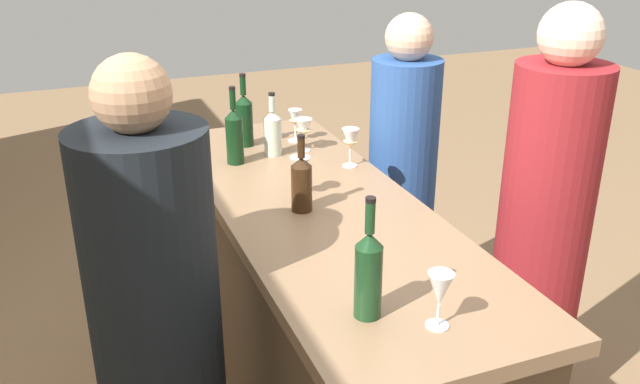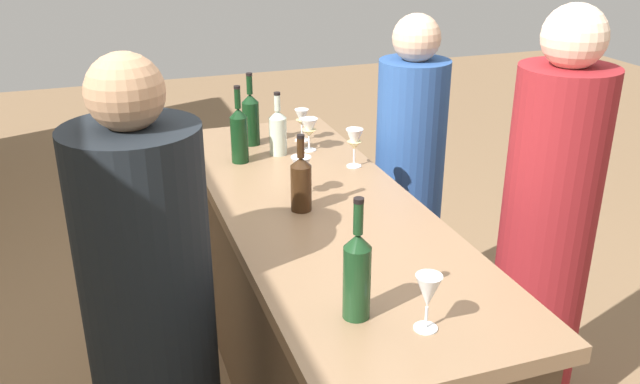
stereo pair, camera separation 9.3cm
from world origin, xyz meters
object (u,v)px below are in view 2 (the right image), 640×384
at_px(wine_glass_near_left, 354,141).
at_px(wine_glass_near_center, 302,119).
at_px(wine_bottle_second_left_amber_brown, 301,182).
at_px(wine_bottle_center_dark_green, 239,134).
at_px(wine_bottle_rightmost_dark_green, 251,118).
at_px(wine_glass_far_left, 426,293).
at_px(person_center_guest, 408,187).
at_px(wine_bottle_second_right_clear_pale, 278,131).
at_px(person_server_behind, 153,335).
at_px(person_left_guest, 544,246).
at_px(wine_bottle_leftmost_olive_green, 357,273).
at_px(wine_glass_far_center, 301,170).
at_px(wine_glass_near_right, 309,129).

xyz_separation_m(wine_glass_near_left, wine_glass_near_center, (0.39, 0.10, -0.01)).
height_order(wine_bottle_second_left_amber_brown, wine_bottle_center_dark_green, wine_bottle_center_dark_green).
height_order(wine_bottle_second_left_amber_brown, wine_bottle_rightmost_dark_green, wine_bottle_rightmost_dark_green).
xyz_separation_m(wine_bottle_second_left_amber_brown, wine_glass_far_left, (-0.80, -0.07, 0.00)).
height_order(wine_bottle_center_dark_green, person_center_guest, person_center_guest).
height_order(wine_bottle_second_right_clear_pale, person_server_behind, person_server_behind).
bearing_deg(wine_glass_far_left, person_left_guest, -55.26).
height_order(wine_bottle_leftmost_olive_green, wine_bottle_second_right_clear_pale, wine_bottle_leftmost_olive_green).
distance_m(wine_bottle_center_dark_green, wine_bottle_second_right_clear_pale, 0.18).
height_order(wine_bottle_second_right_clear_pale, wine_glass_far_center, wine_bottle_second_right_clear_pale).
xyz_separation_m(wine_glass_far_center, person_center_guest, (0.43, -0.67, -0.33)).
height_order(wine_bottle_second_right_clear_pale, wine_glass_near_right, wine_bottle_second_right_clear_pale).
xyz_separation_m(wine_bottle_second_left_amber_brown, person_left_guest, (-0.26, -0.86, -0.27)).
distance_m(wine_glass_far_center, person_center_guest, 0.86).
relative_size(wine_glass_far_left, person_left_guest, 0.09).
xyz_separation_m(wine_bottle_leftmost_olive_green, person_left_guest, (0.43, -0.93, -0.29)).
xyz_separation_m(wine_glass_near_center, person_center_guest, (-0.17, -0.47, -0.33)).
distance_m(wine_glass_near_center, person_left_guest, 1.20).
bearing_deg(wine_glass_near_center, wine_glass_far_center, 162.04).
xyz_separation_m(wine_glass_near_left, wine_glass_far_center, (-0.21, 0.30, -0.01)).
bearing_deg(wine_glass_far_center, wine_bottle_leftmost_olive_green, 172.26).
xyz_separation_m(wine_bottle_rightmost_dark_green, person_left_guest, (-1.01, -0.85, -0.29)).
distance_m(wine_bottle_second_right_clear_pale, wine_bottle_rightmost_dark_green, 0.18).
bearing_deg(wine_glass_near_left, person_center_guest, -59.18).
height_order(wine_bottle_center_dark_green, wine_bottle_rightmost_dark_green, same).
bearing_deg(wine_glass_near_center, wine_bottle_second_left_amber_brown, 162.06).
height_order(wine_bottle_center_dark_green, wine_glass_near_right, wine_bottle_center_dark_green).
relative_size(wine_bottle_center_dark_green, person_center_guest, 0.22).
xyz_separation_m(wine_glass_near_right, person_left_guest, (-0.85, -0.64, -0.26)).
distance_m(wine_bottle_rightmost_dark_green, person_center_guest, 0.81).
distance_m(wine_bottle_center_dark_green, wine_glass_near_left, 0.48).
relative_size(person_left_guest, person_center_guest, 1.09).
bearing_deg(wine_bottle_rightmost_dark_green, wine_glass_near_center, -96.09).
relative_size(wine_bottle_center_dark_green, wine_glass_far_center, 2.17).
height_order(wine_bottle_center_dark_green, wine_glass_far_left, wine_bottle_center_dark_green).
xyz_separation_m(person_center_guest, person_server_behind, (-0.86, 1.28, 0.03)).
relative_size(wine_bottle_leftmost_olive_green, wine_bottle_rightmost_dark_green, 1.04).
height_order(wine_glass_near_right, wine_glass_far_left, wine_glass_far_left).
bearing_deg(wine_bottle_leftmost_olive_green, wine_bottle_center_dark_green, 1.10).
bearing_deg(wine_glass_far_center, wine_bottle_center_dark_green, 17.89).
bearing_deg(person_center_guest, person_left_guest, 116.57).
height_order(wine_glass_near_center, wine_glass_near_right, wine_glass_near_center).
xyz_separation_m(wine_glass_near_right, person_server_behind, (-0.89, 0.80, -0.30)).
bearing_deg(person_center_guest, wine_bottle_second_right_clear_pale, 13.42).
distance_m(wine_bottle_leftmost_olive_green, wine_glass_far_left, 0.18).
height_order(wine_bottle_leftmost_olive_green, person_center_guest, person_center_guest).
height_order(wine_bottle_rightmost_dark_green, wine_glass_near_left, wine_bottle_rightmost_dark_green).
bearing_deg(person_server_behind, wine_bottle_center_dark_green, 77.13).
bearing_deg(wine_bottle_center_dark_green, wine_glass_near_left, -115.91).
relative_size(wine_bottle_second_right_clear_pale, person_server_behind, 0.17).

